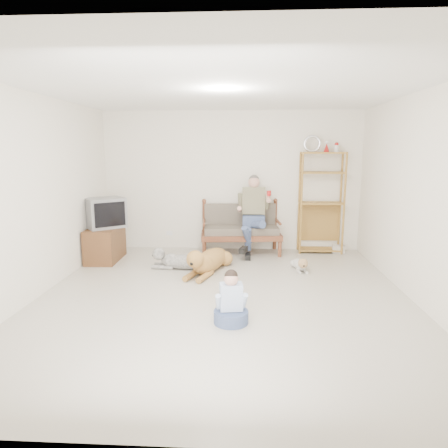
# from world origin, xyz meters

# --- Properties ---
(floor) EXTENTS (5.50, 5.50, 0.00)m
(floor) POSITION_xyz_m (0.00, 0.00, 0.00)
(floor) COLOR silver
(floor) RESTS_ON ground
(ceiling) EXTENTS (5.50, 5.50, 0.00)m
(ceiling) POSITION_xyz_m (0.00, 0.00, 2.70)
(ceiling) COLOR white
(ceiling) RESTS_ON ground
(wall_back) EXTENTS (5.00, 0.00, 5.00)m
(wall_back) POSITION_xyz_m (0.00, 2.75, 1.35)
(wall_back) COLOR white
(wall_back) RESTS_ON ground
(wall_front) EXTENTS (5.00, 0.00, 5.00)m
(wall_front) POSITION_xyz_m (0.00, -2.75, 1.35)
(wall_front) COLOR white
(wall_front) RESTS_ON ground
(wall_left) EXTENTS (0.00, 5.50, 5.50)m
(wall_left) POSITION_xyz_m (-2.50, 0.00, 1.35)
(wall_left) COLOR white
(wall_left) RESTS_ON ground
(wall_right) EXTENTS (0.00, 5.50, 5.50)m
(wall_right) POSITION_xyz_m (2.50, 0.00, 1.35)
(wall_right) COLOR white
(wall_right) RESTS_ON ground
(loveseat) EXTENTS (1.56, 0.84, 0.95)m
(loveseat) POSITION_xyz_m (0.20, 2.44, 0.49)
(loveseat) COLOR brown
(loveseat) RESTS_ON ground
(man) EXTENTS (0.57, 0.81, 1.31)m
(man) POSITION_xyz_m (0.41, 2.24, 0.69)
(man) COLOR #485685
(man) RESTS_ON loveseat
(etagere) EXTENTS (0.85, 0.37, 2.23)m
(etagere) POSITION_xyz_m (1.72, 2.55, 0.98)
(etagere) COLOR #A57B34
(etagere) RESTS_ON ground
(book_stack) EXTENTS (0.25, 0.19, 0.15)m
(book_stack) POSITION_xyz_m (2.08, 2.50, 0.07)
(book_stack) COLOR silver
(book_stack) RESTS_ON ground
(tv_stand) EXTENTS (0.52, 0.91, 0.60)m
(tv_stand) POSITION_xyz_m (-2.23, 1.74, 0.30)
(tv_stand) COLOR brown
(tv_stand) RESTS_ON ground
(crt_tv) EXTENTS (0.81, 0.79, 0.53)m
(crt_tv) POSITION_xyz_m (-2.20, 1.76, 0.86)
(crt_tv) COLOR slate
(crt_tv) RESTS_ON tv_stand
(wall_outlet) EXTENTS (0.12, 0.02, 0.08)m
(wall_outlet) POSITION_xyz_m (-1.25, 2.73, 0.30)
(wall_outlet) COLOR white
(wall_outlet) RESTS_ON ground
(golden_retriever) EXTENTS (0.70, 1.51, 0.47)m
(golden_retriever) POSITION_xyz_m (-0.32, 1.14, 0.19)
(golden_retriever) COLOR #B48A3E
(golden_retriever) RESTS_ON ground
(shaggy_dog) EXTENTS (1.18, 0.35, 0.35)m
(shaggy_dog) POSITION_xyz_m (-0.82, 1.29, 0.14)
(shaggy_dog) COLOR silver
(shaggy_dog) RESTS_ON ground
(terrier) EXTENTS (0.23, 0.66, 0.25)m
(terrier) POSITION_xyz_m (1.20, 1.30, 0.10)
(terrier) COLOR silver
(terrier) RESTS_ON ground
(child) EXTENTS (0.40, 0.40, 0.63)m
(child) POSITION_xyz_m (0.13, -0.77, 0.23)
(child) COLOR #485685
(child) RESTS_ON ground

